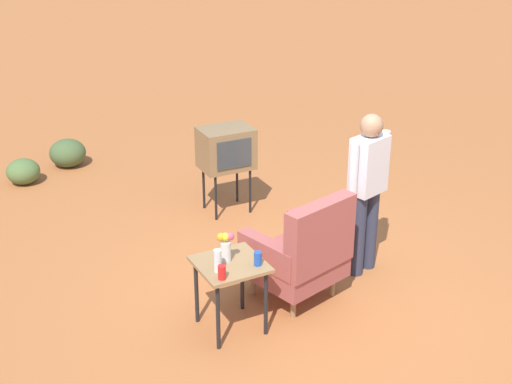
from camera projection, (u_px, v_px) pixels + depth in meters
name	position (u px, v px, depth m)	size (l,w,h in m)	color
ground_plane	(312.00, 293.00, 6.62)	(60.00, 60.00, 0.00)	#AD6033
armchair	(302.00, 252.00, 6.33)	(0.94, 0.95, 1.06)	#937047
side_table	(230.00, 273.00, 5.88)	(0.56, 0.56, 0.65)	black
tv_on_stand	(226.00, 149.00, 8.00)	(0.61, 0.46, 1.03)	black
person_standing	(367.00, 184.00, 6.64)	(0.55, 0.32, 1.64)	#2D3347
soda_can_red	(222.00, 272.00, 5.57)	(0.07, 0.07, 0.12)	red
bottle_short_clear	(218.00, 261.00, 5.67)	(0.06, 0.06, 0.20)	silver
soda_can_blue	(258.00, 259.00, 5.78)	(0.07, 0.07, 0.12)	blue
flower_vase	(226.00, 246.00, 5.81)	(0.15, 0.09, 0.27)	silver
shrub_mid	(68.00, 153.00, 9.57)	(0.50, 0.50, 0.38)	#475B33
shrub_far	(23.00, 171.00, 9.01)	(0.43, 0.43, 0.33)	#516B38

